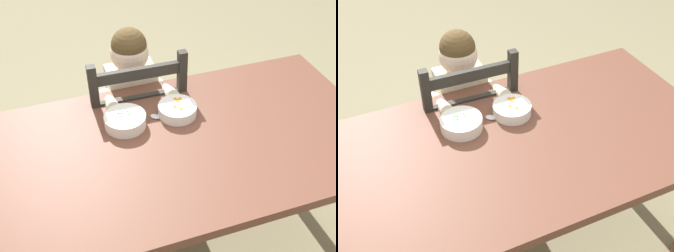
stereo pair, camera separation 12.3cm
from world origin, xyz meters
The scene contains 7 objects.
ground_plane centered at (0.00, 0.00, 0.00)m, with size 8.00×8.00×0.00m, color #817757.
dining_table centered at (0.00, 0.00, 0.62)m, with size 1.57×0.83×0.71m.
dining_chair centered at (-0.06, 0.46, 0.45)m, with size 0.43×0.43×0.91m.
child_figure centered at (-0.06, 0.46, 0.63)m, with size 0.32×0.31×0.96m.
bowl_of_peas centered at (-0.17, 0.16, 0.74)m, with size 0.17×0.17×0.05m.
bowl_of_carrots centered at (0.05, 0.16, 0.74)m, with size 0.16×0.16×0.05m.
spoon centered at (-0.03, 0.16, 0.72)m, with size 0.12×0.10×0.01m.
Camera 1 is at (-0.43, -1.11, 1.80)m, focal length 45.68 mm.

